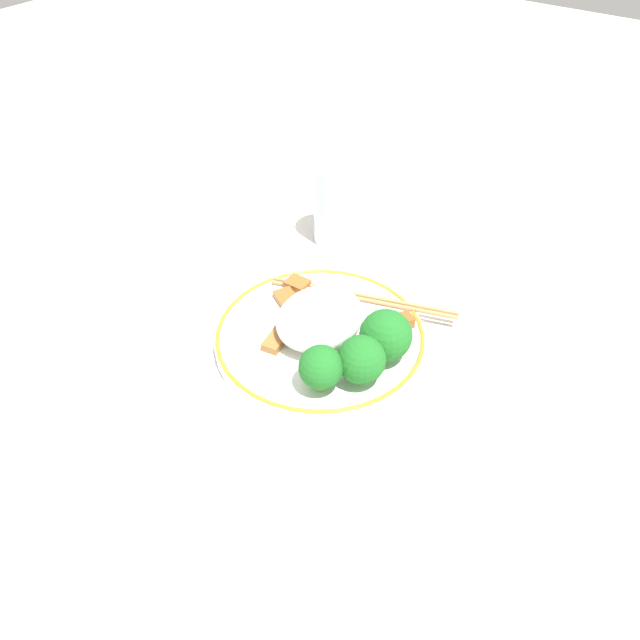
{
  "coord_description": "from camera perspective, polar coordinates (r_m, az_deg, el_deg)",
  "views": [
    {
      "loc": [
        0.43,
        0.31,
        0.5
      ],
      "look_at": [
        0.0,
        0.0,
        0.03
      ],
      "focal_mm": 35.0,
      "sensor_mm": 36.0,
      "label": 1
    }
  ],
  "objects": [
    {
      "name": "ground_plane",
      "position": [
        0.72,
        0.0,
        -2.04
      ],
      "size": [
        3.0,
        3.0,
        0.0
      ],
      "primitive_type": "plane",
      "color": "silver"
    },
    {
      "name": "plate",
      "position": [
        0.72,
        0.0,
        -1.52
      ],
      "size": [
        0.24,
        0.24,
        0.02
      ],
      "color": "white",
      "rests_on": "ground_plane"
    },
    {
      "name": "rice_mound",
      "position": [
        0.7,
        -0.06,
        0.31
      ],
      "size": [
        0.11,
        0.09,
        0.05
      ],
      "color": "white",
      "rests_on": "plate"
    },
    {
      "name": "broccoli_back_left",
      "position": [
        0.63,
        0.08,
        -4.37
      ],
      "size": [
        0.05,
        0.05,
        0.05
      ],
      "color": "#72AD4C",
      "rests_on": "plate"
    },
    {
      "name": "broccoli_back_center",
      "position": [
        0.64,
        3.78,
        -3.66
      ],
      "size": [
        0.05,
        0.05,
        0.06
      ],
      "color": "#72AD4C",
      "rests_on": "plate"
    },
    {
      "name": "broccoli_back_right",
      "position": [
        0.67,
        6.02,
        -1.44
      ],
      "size": [
        0.06,
        0.06,
        0.06
      ],
      "color": "#72AD4C",
      "rests_on": "plate"
    },
    {
      "name": "meat_near_front",
      "position": [
        0.75,
        -2.98,
        1.8
      ],
      "size": [
        0.04,
        0.05,
        0.01
      ],
      "color": "#995B28",
      "rests_on": "plate"
    },
    {
      "name": "meat_near_left",
      "position": [
        0.72,
        7.37,
        -0.19
      ],
      "size": [
        0.03,
        0.03,
        0.01
      ],
      "color": "brown",
      "rests_on": "plate"
    },
    {
      "name": "meat_near_right",
      "position": [
        0.73,
        2.56,
        0.79
      ],
      "size": [
        0.03,
        0.04,
        0.01
      ],
      "color": "#995B28",
      "rests_on": "plate"
    },
    {
      "name": "meat_near_back",
      "position": [
        0.7,
        -4.09,
        -1.93
      ],
      "size": [
        0.04,
        0.03,
        0.01
      ],
      "color": "#9E6633",
      "rests_on": "plate"
    },
    {
      "name": "meat_on_rice_edge",
      "position": [
        0.77,
        -2.08,
        3.31
      ],
      "size": [
        0.02,
        0.03,
        0.01
      ],
      "color": "#995B28",
      "rests_on": "plate"
    },
    {
      "name": "meat_mid_left",
      "position": [
        0.72,
        -2.52,
        0.1
      ],
      "size": [
        0.03,
        0.03,
        0.01
      ],
      "color": "brown",
      "rests_on": "plate"
    },
    {
      "name": "chopsticks",
      "position": [
        0.76,
        3.93,
        2.07
      ],
      "size": [
        0.09,
        0.22,
        0.01
      ],
      "color": "#AD8451",
      "rests_on": "plate"
    },
    {
      "name": "drinking_glass",
      "position": [
        0.86,
        1.72,
        10.62
      ],
      "size": [
        0.07,
        0.07,
        0.11
      ],
      "color": "silver",
      "rests_on": "ground_plane"
    }
  ]
}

